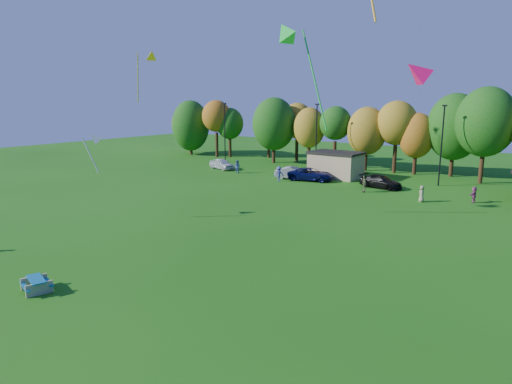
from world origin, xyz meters
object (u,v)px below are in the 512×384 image
Objects in this scene: car_a at (222,164)px; car_c at (311,174)px; car_d at (381,182)px; car_b at (294,173)px; picnic_table at (37,284)px.

car_c is at bearing -76.89° from car_a.
car_a is 0.91× the size of car_d.
car_c reaches higher than car_b.
picnic_table is at bearing 172.31° from car_c.
car_b is 10.77m from car_d.
car_a is 12.44m from car_b.
car_b is 2.19m from car_c.
car_d is (23.12, 0.31, -0.05)m from car_a.
car_b is (-7.14, 36.17, 0.35)m from picnic_table.
car_a is 0.95× the size of car_b.
car_a reaches higher than car_d.
picnic_table is at bearing -137.60° from car_a.
car_c is (14.56, -0.36, 0.02)m from car_a.
car_c is 8.59m from car_d.
car_d is at bearing -99.03° from car_b.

